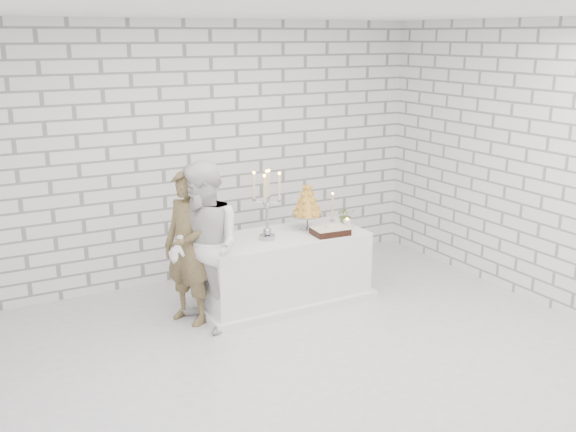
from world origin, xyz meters
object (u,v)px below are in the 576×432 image
Objects in this scene: groom at (188,248)px; croquembouche at (307,206)px; cake_table at (283,268)px; bride at (205,247)px; candelabra at (267,205)px.

groom is 1.44m from croquembouche.
bride is at bearing -165.86° from cake_table.
groom is 0.93× the size of bride.
bride is 0.86m from candelabra.
croquembouche reaches higher than cake_table.
groom is at bearing 177.87° from candelabra.
candelabra is 0.58m from croquembouche.
groom reaches higher than cake_table.
cake_table is at bearing 12.56° from candelabra.
candelabra is at bearing -167.99° from croquembouche.
croquembouche is (0.55, 0.12, -0.11)m from candelabra.
groom is 2.97× the size of croquembouche.
cake_table is 0.78m from candelabra.
candelabra is (0.78, 0.20, 0.28)m from bride.
groom is at bearing -167.83° from bride.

